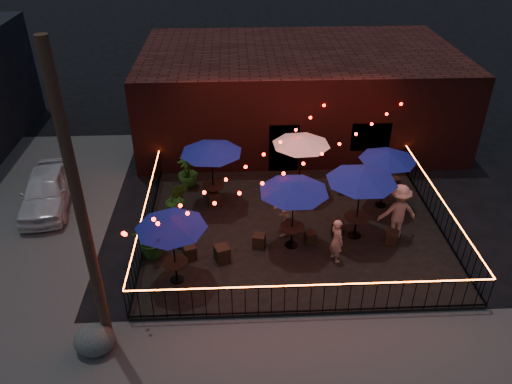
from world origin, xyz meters
TOP-DOWN VIEW (x-y plane):
  - ground at (0.00, 0.00)m, footprint 110.00×110.00m
  - patio at (0.00, 2.00)m, footprint 10.00×8.00m
  - sidewalk at (0.00, -3.25)m, footprint 18.00×2.50m
  - brick_building at (1.00, 9.99)m, footprint 14.00×8.00m
  - utility_pole at (-5.40, -2.60)m, footprint 0.26×0.26m
  - fence_front at (0.00, -2.00)m, footprint 10.00×0.04m
  - fence_left at (-5.00, 2.00)m, footprint 0.04×8.00m
  - fence_right at (5.00, 2.00)m, footprint 0.04×8.00m
  - festoon_lights at (-1.01, 1.70)m, footprint 10.02×8.72m
  - cafe_table_0 at (-3.80, -0.48)m, footprint 2.07×2.07m
  - cafe_table_1 at (-2.80, 3.73)m, footprint 2.77×2.77m
  - cafe_table_2 at (-0.19, 1.04)m, footprint 2.89×2.89m
  - cafe_table_3 at (0.45, 4.34)m, footprint 2.71×2.71m
  - cafe_table_4 at (2.00, 1.47)m, footprint 2.98×2.98m
  - cafe_table_5 at (3.36, 3.24)m, footprint 2.45×2.45m
  - bistro_chair_0 at (-3.47, 0.56)m, footprint 0.48×0.48m
  - bistro_chair_1 at (-2.45, 0.40)m, footprint 0.56×0.56m
  - bistro_chair_2 at (-4.16, 3.55)m, footprint 0.46×0.46m
  - bistro_chair_3 at (-2.79, 3.57)m, footprint 0.54×0.54m
  - bistro_chair_4 at (-1.25, 1.04)m, footprint 0.46×0.46m
  - bistro_chair_5 at (0.45, 1.17)m, footprint 0.40×0.40m
  - bistro_chair_6 at (-0.65, 4.37)m, footprint 0.45×0.45m
  - bistro_chair_7 at (1.20, 4.06)m, footprint 0.42×0.42m
  - bistro_chair_8 at (1.45, 1.67)m, footprint 0.48×0.48m
  - bistro_chair_9 at (3.13, 1.00)m, footprint 0.50×0.50m
  - bistro_chair_10 at (2.19, 4.25)m, footprint 0.48×0.48m
  - bistro_chair_11 at (4.19, 4.47)m, footprint 0.39×0.39m
  - patron_a at (1.11, 0.26)m, footprint 0.55×0.65m
  - patron_b at (-0.40, 1.72)m, footprint 0.98×1.12m
  - patron_c at (3.33, 1.41)m, footprint 1.31×0.81m
  - potted_shrub_a at (-4.60, 0.76)m, footprint 1.24×1.10m
  - potted_shrub_b at (-4.02, 2.80)m, footprint 0.88×0.73m
  - potted_shrub_c at (-3.81, 4.94)m, footprint 0.99×0.99m
  - cooler at (-3.74, 1.25)m, footprint 0.75×0.66m
  - boulder at (-5.67, -2.91)m, footprint 1.22×1.14m
  - car_white at (-8.94, 4.04)m, footprint 2.12×4.16m

SIDE VIEW (x-z plane):
  - ground at x=0.00m, z-range 0.00..0.00m
  - sidewalk at x=0.00m, z-range 0.00..0.05m
  - patio at x=0.00m, z-range 0.00..0.15m
  - bistro_chair_5 at x=0.45m, z-range 0.15..0.55m
  - bistro_chair_7 at x=1.20m, z-range 0.15..0.55m
  - bistro_chair_2 at x=-4.16m, z-range 0.15..0.57m
  - bistro_chair_6 at x=-0.65m, z-range 0.15..0.57m
  - bistro_chair_11 at x=4.19m, z-range 0.15..0.59m
  - bistro_chair_0 at x=-3.47m, z-range 0.15..0.59m
  - bistro_chair_9 at x=3.13m, z-range 0.15..0.60m
  - bistro_chair_4 at x=-1.25m, z-range 0.15..0.60m
  - boulder at x=-5.67m, z-range 0.00..0.76m
  - bistro_chair_8 at x=1.45m, z-range 0.15..0.61m
  - bistro_chair_3 at x=-2.79m, z-range 0.15..0.65m
  - bistro_chair_10 at x=2.19m, z-range 0.15..0.66m
  - bistro_chair_1 at x=-2.45m, z-range 0.15..0.66m
  - cooler at x=-3.74m, z-range 0.16..0.97m
  - fence_front at x=0.00m, z-range 0.14..1.18m
  - fence_left at x=-5.00m, z-range 0.14..1.18m
  - fence_right at x=5.00m, z-range 0.14..1.18m
  - car_white at x=-8.94m, z-range 0.00..1.36m
  - potted_shrub_a at x=-4.60m, z-range 0.15..1.45m
  - potted_shrub_c at x=-3.81m, z-range 0.15..1.52m
  - potted_shrub_b at x=-4.02m, z-range 0.15..1.67m
  - patron_a at x=1.11m, z-range 0.15..1.67m
  - patron_b at x=-0.40m, z-range 0.15..2.09m
  - patron_c at x=3.33m, z-range 0.15..2.11m
  - brick_building at x=1.00m, z-range 0.00..4.00m
  - cafe_table_5 at x=3.36m, z-range 1.07..3.30m
  - cafe_table_0 at x=-3.80m, z-range 1.09..3.36m
  - cafe_table_3 at x=0.45m, z-range 1.13..3.50m
  - cafe_table_2 at x=-0.19m, z-range 1.16..3.59m
  - cafe_table_1 at x=-2.80m, z-range 1.16..3.60m
  - cafe_table_4 at x=2.00m, z-range 1.19..3.70m
  - festoon_lights at x=-1.01m, z-range 1.86..3.18m
  - utility_pole at x=-5.40m, z-range 0.00..8.00m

